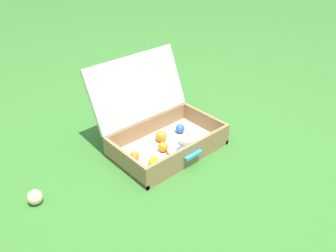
% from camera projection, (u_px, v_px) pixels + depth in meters
% --- Properties ---
extents(ground_plane, '(16.00, 16.00, 0.00)m').
position_uv_depth(ground_plane, '(169.00, 152.00, 1.90)').
color(ground_plane, '#336B28').
extents(open_suitcase, '(0.59, 0.53, 0.46)m').
position_uv_depth(open_suitcase, '(160.00, 129.00, 1.90)').
color(open_suitcase, beige).
rests_on(open_suitcase, ground).
extents(stray_ball_on_grass, '(0.07, 0.07, 0.07)m').
position_uv_depth(stray_ball_on_grass, '(35.00, 197.00, 1.55)').
color(stray_ball_on_grass, '#D1B784').
rests_on(stray_ball_on_grass, ground).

